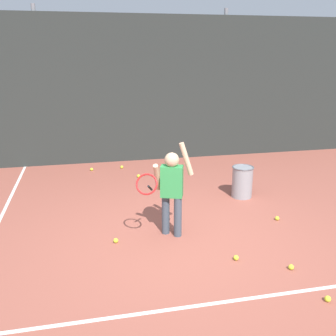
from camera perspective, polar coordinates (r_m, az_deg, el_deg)
The scene contains 15 objects.
ground_plane at distance 5.38m, azimuth 2.22°, elevation -10.92°, with size 20.00×20.00×0.00m, color #9E5142.
court_line_baseline at distance 4.26m, azimuth 7.07°, elevation -19.21°, with size 9.00×0.05×0.00m, color white.
back_fence_windscreen at distance 9.03m, azimuth -4.63°, elevation 11.37°, with size 12.95×0.08×3.30m, color #282D2B.
fence_post_1 at distance 9.04m, azimuth -18.30°, elevation 11.08°, with size 0.09×0.09×3.45m, color slate.
fence_post_2 at distance 9.59m, azimuth 8.16°, elevation 12.03°, with size 0.09×0.09×3.45m, color slate.
tennis_player at distance 5.29m, azimuth 0.42°, elevation -2.79°, with size 0.85×0.56×1.35m.
ball_hopper at distance 6.99m, azimuth 10.92°, elevation -1.96°, with size 0.38×0.38×0.56m.
tennis_ball_0 at distance 5.02m, azimuth 10.03°, elevation -12.93°, with size 0.07×0.07×0.07m, color #CCE033.
tennis_ball_1 at distance 4.56m, azimuth 22.55°, elevation -17.43°, with size 0.07×0.07×0.07m, color #CCE033.
tennis_ball_2 at distance 4.98m, azimuth 17.75°, elevation -13.78°, with size 0.07×0.07×0.07m, color #CCE033.
tennis_ball_4 at distance 6.24m, azimuth 15.84°, elevation -7.16°, with size 0.07×0.07×0.07m, color #CCE033.
tennis_ball_5 at distance 8.01m, azimuth -4.39°, elevation -1.18°, with size 0.07×0.07×0.07m, color #CCE033.
tennis_ball_6 at distance 8.60m, azimuth -11.23°, elevation -0.19°, with size 0.07×0.07×0.07m, color #CCE033.
tennis_ball_7 at distance 5.39m, azimuth -7.73°, elevation -10.58°, with size 0.07×0.07×0.07m, color #CCE033.
tennis_ball_8 at distance 8.66m, azimuth -6.85°, elevation 0.15°, with size 0.07×0.07×0.07m, color #CCE033.
Camera 1 is at (-1.21, -4.60, 2.50)m, focal length 41.22 mm.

